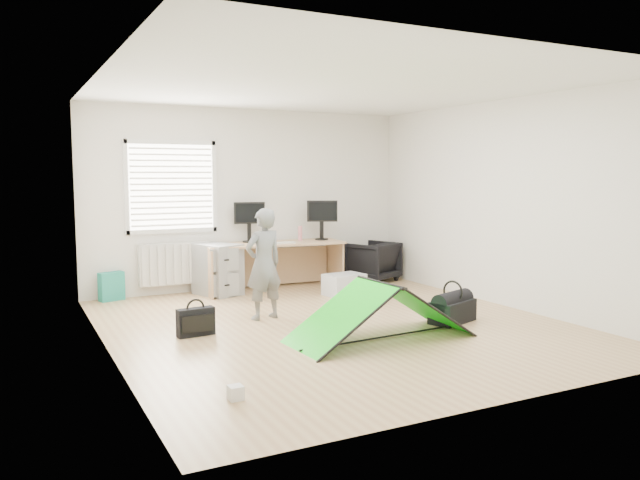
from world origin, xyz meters
name	(u,v)px	position (x,y,z in m)	size (l,w,h in m)	color
ground	(336,325)	(0.00, 0.00, 0.00)	(5.50, 5.50, 0.00)	tan
back_wall	(250,199)	(0.00, 2.75, 1.35)	(5.00, 0.02, 2.70)	silver
window	(172,187)	(-1.20, 2.71, 1.55)	(1.20, 0.06, 1.20)	silver
radiator	(174,264)	(-1.20, 2.67, 0.45)	(1.00, 0.12, 0.60)	silver
desk	(274,266)	(0.22, 2.35, 0.36)	(2.09, 0.67, 0.71)	tan
filing_cabinet	(218,269)	(-0.64, 2.39, 0.37)	(0.47, 0.63, 0.73)	#929597
monitor_left	(249,228)	(-0.09, 2.57, 0.93)	(0.46, 0.10, 0.44)	black
monitor_right	(322,225)	(1.03, 2.37, 0.94)	(0.47, 0.10, 0.45)	black
keyboard	(282,243)	(0.28, 2.20, 0.72)	(0.40, 0.14, 0.02)	beige
thermos	(300,233)	(0.68, 2.41, 0.83)	(0.06, 0.06, 0.23)	#C56E78
office_chair	(373,261)	(1.95, 2.35, 0.32)	(0.69, 0.71, 0.65)	black
person	(264,264)	(-0.62, 0.67, 0.67)	(0.49, 0.32, 1.33)	slate
kite	(381,311)	(0.14, -0.74, 0.30)	(1.95, 0.85, 0.61)	#13CB15
storage_crate	(344,285)	(0.96, 1.52, 0.15)	(0.54, 0.38, 0.30)	silver
tote_bag	(111,286)	(-2.08, 2.63, 0.20)	(0.33, 0.15, 0.39)	teal
laptop_bag	(196,322)	(-1.57, 0.27, 0.15)	(0.40, 0.12, 0.30)	black
white_box	(236,393)	(-1.82, -1.74, 0.06)	(0.11, 0.11, 0.11)	silver
duffel_bag	(452,311)	(1.29, -0.49, 0.13)	(0.59, 0.30, 0.26)	black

